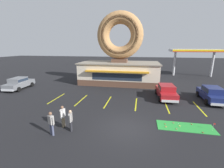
% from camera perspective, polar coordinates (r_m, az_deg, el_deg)
% --- Properties ---
extents(ground_plane, '(160.00, 160.00, 0.00)m').
position_cam_1_polar(ground_plane, '(11.29, 5.80, -16.57)').
color(ground_plane, black).
extents(donut_shop_building, '(12.30, 6.75, 10.96)m').
position_cam_1_polar(donut_shop_building, '(23.97, 2.89, 9.19)').
color(donut_shop_building, brown).
rests_on(donut_shop_building, ground).
extents(putting_mat, '(3.99, 1.44, 0.03)m').
position_cam_1_polar(putting_mat, '(12.61, 26.14, -14.50)').
color(putting_mat, green).
rests_on(putting_mat, ground).
extents(mini_donut_near_left, '(0.13, 0.13, 0.04)m').
position_cam_1_polar(mini_donut_near_left, '(12.52, 24.39, -14.35)').
color(mini_donut_near_left, '#E5C666').
rests_on(mini_donut_near_left, putting_mat).
extents(mini_donut_near_right, '(0.13, 0.13, 0.04)m').
position_cam_1_polar(mini_donut_near_right, '(12.40, 19.56, -14.15)').
color(mini_donut_near_right, brown).
rests_on(mini_donut_near_right, putting_mat).
extents(mini_donut_mid_left, '(0.13, 0.13, 0.04)m').
position_cam_1_polar(mini_donut_mid_left, '(12.40, 31.33, -15.48)').
color(mini_donut_mid_left, brown).
rests_on(mini_donut_mid_left, putting_mat).
extents(mini_donut_mid_centre, '(0.13, 0.13, 0.04)m').
position_cam_1_polar(mini_donut_mid_centre, '(13.16, 28.09, -13.35)').
color(mini_donut_mid_centre, brown).
rests_on(mini_donut_mid_centre, putting_mat).
extents(mini_donut_mid_right, '(0.13, 0.13, 0.04)m').
position_cam_1_polar(mini_donut_mid_right, '(12.78, 22.37, -13.55)').
color(mini_donut_mid_right, '#A5724C').
rests_on(mini_donut_mid_right, putting_mat).
extents(mini_donut_far_left, '(0.13, 0.13, 0.04)m').
position_cam_1_polar(mini_donut_far_left, '(12.04, 19.81, -15.07)').
color(mini_donut_far_left, '#D17F47').
rests_on(mini_donut_far_left, putting_mat).
extents(mini_donut_far_centre, '(0.13, 0.13, 0.04)m').
position_cam_1_polar(mini_donut_far_centre, '(12.03, 23.37, -15.42)').
color(mini_donut_far_centre, '#A5724C').
rests_on(mini_donut_far_centre, putting_mat).
extents(golf_ball, '(0.04, 0.04, 0.04)m').
position_cam_1_polar(golf_ball, '(12.80, 23.94, -13.65)').
color(golf_ball, white).
rests_on(golf_ball, putting_mat).
extents(putting_flag_pin, '(0.13, 0.01, 0.55)m').
position_cam_1_polar(putting_flag_pin, '(12.91, 34.34, -12.80)').
color(putting_flag_pin, silver).
rests_on(putting_flag_pin, putting_mat).
extents(car_navy, '(2.08, 4.61, 1.60)m').
position_cam_1_polar(car_navy, '(19.31, 33.76, -3.01)').
color(car_navy, navy).
rests_on(car_navy, ground).
extents(car_grey, '(2.23, 4.67, 1.60)m').
position_cam_1_polar(car_grey, '(24.49, -31.91, 0.39)').
color(car_grey, slate).
rests_on(car_grey, ground).
extents(car_red, '(2.13, 4.63, 1.60)m').
position_cam_1_polar(car_red, '(18.08, 19.91, -2.46)').
color(car_red, maroon).
rests_on(car_red, ground).
extents(pedestrian_blue_sweater_man, '(0.27, 0.59, 1.64)m').
position_cam_1_polar(pedestrian_blue_sweater_man, '(11.62, -18.24, -11.28)').
color(pedestrian_blue_sweater_man, '#7F7056').
rests_on(pedestrian_blue_sweater_man, ground).
extents(pedestrian_hooded_kid, '(0.54, 0.38, 1.66)m').
position_cam_1_polar(pedestrian_hooded_kid, '(10.87, -22.18, -13.39)').
color(pedestrian_hooded_kid, '#474C66').
rests_on(pedestrian_hooded_kid, ground).
extents(pedestrian_leather_jacket_man, '(0.36, 0.56, 1.55)m').
position_cam_1_polar(pedestrian_leather_jacket_man, '(10.98, -15.48, -12.91)').
color(pedestrian_leather_jacket_man, '#232328').
rests_on(pedestrian_leather_jacket_man, ground).
extents(trash_bin, '(0.57, 0.57, 0.97)m').
position_cam_1_polar(trash_bin, '(23.49, -12.09, 0.79)').
color(trash_bin, '#232833').
rests_on(trash_bin, ground).
extents(gas_station_canopy, '(9.00, 4.46, 5.30)m').
position_cam_1_polar(gas_station_canopy, '(33.95, 28.97, 10.79)').
color(gas_station_canopy, silver).
rests_on(gas_station_canopy, ground).
extents(parking_stripe_far_left, '(0.12, 3.60, 0.01)m').
position_cam_1_polar(parking_stripe_far_left, '(18.33, -20.35, -5.13)').
color(parking_stripe_far_left, yellow).
rests_on(parking_stripe_far_left, ground).
extents(parking_stripe_left, '(0.12, 3.60, 0.01)m').
position_cam_1_polar(parking_stripe_left, '(17.00, -11.61, -6.00)').
color(parking_stripe_left, yellow).
rests_on(parking_stripe_left, ground).
extents(parking_stripe_mid_left, '(0.12, 3.60, 0.01)m').
position_cam_1_polar(parking_stripe_mid_left, '(16.13, -1.64, -6.83)').
color(parking_stripe_mid_left, yellow).
rests_on(parking_stripe_mid_left, ground).
extents(parking_stripe_centre, '(0.12, 3.60, 0.01)m').
position_cam_1_polar(parking_stripe_centre, '(15.78, 9.14, -7.48)').
color(parking_stripe_centre, yellow).
rests_on(parking_stripe_centre, ground).
extents(parking_stripe_mid_right, '(0.12, 3.60, 0.01)m').
position_cam_1_polar(parking_stripe_mid_right, '(16.00, 20.03, -7.88)').
color(parking_stripe_mid_right, yellow).
rests_on(parking_stripe_mid_right, ground).
extents(parking_stripe_right, '(0.12, 3.60, 0.01)m').
position_cam_1_polar(parking_stripe_right, '(16.76, 30.30, -7.99)').
color(parking_stripe_right, yellow).
rests_on(parking_stripe_right, ground).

